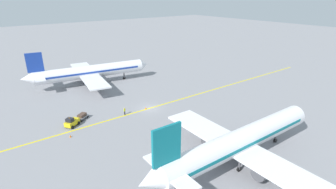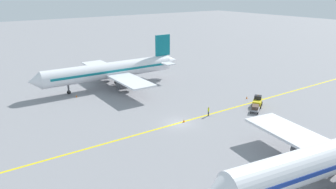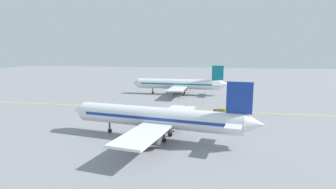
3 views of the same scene
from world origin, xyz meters
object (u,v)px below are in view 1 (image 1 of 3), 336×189
object	(u,v)px
airplane_at_gate	(90,72)
traffic_cone_mid_apron	(146,108)
airplane_adjacent_stand	(240,142)
baggage_tug_white	(72,122)
traffic_cone_near_nose	(259,135)
baggage_cart_trailing	(82,116)
ground_crew_worker	(125,111)
traffic_cone_by_wingtip	(70,136)

from	to	relation	value
airplane_at_gate	traffic_cone_mid_apron	size ratio (longest dim) A/B	64.50
airplane_adjacent_stand	baggage_tug_white	xyz separation A→B (m)	(-27.53, -16.52, -2.81)
traffic_cone_near_nose	traffic_cone_mid_apron	distance (m)	25.05
traffic_cone_near_nose	airplane_adjacent_stand	bearing A→B (deg)	-74.43
airplane_at_gate	baggage_cart_trailing	world-z (taller)	airplane_at_gate
airplane_at_gate	baggage_cart_trailing	xyz separation A→B (m)	(20.57, -10.29, -2.95)
baggage_tug_white	traffic_cone_near_nose	distance (m)	35.99
airplane_adjacent_stand	baggage_tug_white	distance (m)	32.23
ground_crew_worker	airplane_adjacent_stand	bearing A→B (deg)	12.27
baggage_tug_white	traffic_cone_by_wingtip	size ratio (longest dim) A/B	6.05
baggage_cart_trailing	ground_crew_worker	size ratio (longest dim) A/B	1.75
baggage_cart_trailing	ground_crew_worker	world-z (taller)	ground_crew_worker
baggage_tug_white	ground_crew_worker	xyz separation A→B (m)	(1.61, 10.88, 0.01)
airplane_at_gate	ground_crew_worker	size ratio (longest dim) A/B	21.12
airplane_adjacent_stand	traffic_cone_mid_apron	bearing A→B (deg)	-179.12
airplane_adjacent_stand	traffic_cone_mid_apron	world-z (taller)	airplane_adjacent_stand
airplane_adjacent_stand	traffic_cone_near_nose	xyz separation A→B (m)	(-2.64, 9.47, -3.43)
ground_crew_worker	traffic_cone_mid_apron	xyz separation A→B (m)	(0.25, 5.24, -0.63)
baggage_cart_trailing	traffic_cone_mid_apron	world-z (taller)	baggage_cart_trailing
baggage_tug_white	ground_crew_worker	world-z (taller)	baggage_tug_white
baggage_cart_trailing	ground_crew_worker	bearing A→B (deg)	67.06
ground_crew_worker	traffic_cone_near_nose	distance (m)	27.76
ground_crew_worker	traffic_cone_near_nose	world-z (taller)	ground_crew_worker
airplane_adjacent_stand	traffic_cone_by_wingtip	xyz separation A→B (m)	(-23.49, -18.21, -3.43)
traffic_cone_mid_apron	airplane_adjacent_stand	bearing A→B (deg)	0.88
airplane_at_gate	baggage_cart_trailing	bearing A→B (deg)	-26.56
airplane_adjacent_stand	ground_crew_worker	distance (m)	26.67
baggage_tug_white	ground_crew_worker	size ratio (longest dim) A/B	1.98
traffic_cone_mid_apron	traffic_cone_by_wingtip	xyz separation A→B (m)	(2.18, -17.81, 0.00)
baggage_cart_trailing	airplane_at_gate	bearing A→B (deg)	153.44
ground_crew_worker	airplane_at_gate	bearing A→B (deg)	174.90
airplane_adjacent_stand	baggage_tug_white	bearing A→B (deg)	-149.03
airplane_at_gate	traffic_cone_by_wingtip	world-z (taller)	airplane_at_gate
airplane_at_gate	ground_crew_worker	xyz separation A→B (m)	(24.02, -2.14, -2.80)
airplane_at_gate	airplane_adjacent_stand	xyz separation A→B (m)	(49.93, 3.50, 0.00)
traffic_cone_by_wingtip	airplane_at_gate	bearing A→B (deg)	150.91
airplane_at_gate	traffic_cone_near_nose	bearing A→B (deg)	15.33
baggage_cart_trailing	traffic_cone_near_nose	xyz separation A→B (m)	(26.72, 23.25, -0.49)
baggage_tug_white	airplane_adjacent_stand	bearing A→B (deg)	30.97
airplane_adjacent_stand	ground_crew_worker	bearing A→B (deg)	-167.73
baggage_cart_trailing	traffic_cone_by_wingtip	distance (m)	7.37
baggage_tug_white	traffic_cone_mid_apron	distance (m)	16.25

